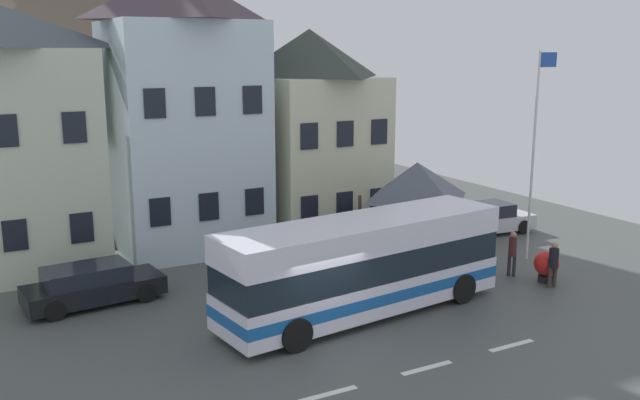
# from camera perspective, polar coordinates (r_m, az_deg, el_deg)

# --- Properties ---
(ground_plane) EXTENTS (40.00, 60.00, 0.07)m
(ground_plane) POSITION_cam_1_polar(r_m,az_deg,el_deg) (20.52, 0.56, -11.60)
(ground_plane) COLOR #4B4F4D
(townhouse_00) EXTENTS (6.68, 5.51, 9.99)m
(townhouse_00) POSITION_cam_1_polar(r_m,az_deg,el_deg) (28.37, -24.80, 4.49)
(townhouse_00) COLOR beige
(townhouse_00) RESTS_ON ground_plane
(townhouse_01) EXTENTS (5.82, 5.74, 11.50)m
(townhouse_01) POSITION_cam_1_polar(r_m,az_deg,el_deg) (29.69, -11.21, 7.15)
(townhouse_01) COLOR silver
(townhouse_01) RESTS_ON ground_plane
(townhouse_02) EXTENTS (5.19, 6.55, 9.20)m
(townhouse_02) POSITION_cam_1_polar(r_m,az_deg,el_deg) (32.53, -0.85, 5.77)
(townhouse_02) COLOR beige
(townhouse_02) RESTS_ON ground_plane
(hilltop_castle) EXTENTS (43.70, 43.70, 24.03)m
(hilltop_castle) POSITION_cam_1_polar(r_m,az_deg,el_deg) (52.44, -19.03, 12.48)
(hilltop_castle) COLOR brown
(hilltop_castle) RESTS_ON ground_plane
(transit_bus) EXTENTS (10.02, 3.57, 3.10)m
(transit_bus) POSITION_cam_1_polar(r_m,az_deg,el_deg) (22.02, 3.60, -5.50)
(transit_bus) COLOR white
(transit_bus) RESTS_ON ground_plane
(bus_shelter) EXTENTS (3.60, 3.60, 3.89)m
(bus_shelter) POSITION_cam_1_polar(r_m,az_deg,el_deg) (28.01, 7.97, 1.55)
(bus_shelter) COLOR #473D33
(bus_shelter) RESTS_ON ground_plane
(parked_car_00) EXTENTS (4.59, 2.21, 1.34)m
(parked_car_00) POSITION_cam_1_polar(r_m,az_deg,el_deg) (24.29, -18.24, -6.66)
(parked_car_00) COLOR black
(parked_car_00) RESTS_ON ground_plane
(parked_car_01) EXTENTS (3.92, 1.99, 1.43)m
(parked_car_01) POSITION_cam_1_polar(r_m,az_deg,el_deg) (29.05, 6.44, -2.95)
(parked_car_01) COLOR navy
(parked_car_01) RESTS_ON ground_plane
(parked_car_02) EXTENTS (4.55, 2.14, 1.39)m
(parked_car_02) POSITION_cam_1_polar(r_m,az_deg,el_deg) (32.74, 13.39, -1.51)
(parked_car_02) COLOR silver
(parked_car_02) RESTS_ON ground_plane
(pedestrian_00) EXTENTS (0.34, 0.34, 1.67)m
(pedestrian_00) POSITION_cam_1_polar(r_m,az_deg,el_deg) (25.87, 18.64, -4.77)
(pedestrian_00) COLOR #38332D
(pedestrian_00) RESTS_ON ground_plane
(pedestrian_01) EXTENTS (0.29, 0.29, 1.71)m
(pedestrian_01) POSITION_cam_1_polar(r_m,az_deg,el_deg) (26.72, 15.54, -4.03)
(pedestrian_01) COLOR #2D2D38
(pedestrian_01) RESTS_ON ground_plane
(public_bench) EXTENTS (1.80, 0.48, 0.87)m
(public_bench) POSITION_cam_1_polar(r_m,az_deg,el_deg) (31.06, 8.15, -2.41)
(public_bench) COLOR brown
(public_bench) RESTS_ON ground_plane
(flagpole) EXTENTS (0.95, 0.10, 8.25)m
(flagpole) POSITION_cam_1_polar(r_m,az_deg,el_deg) (28.41, 17.28, 4.49)
(flagpole) COLOR silver
(flagpole) RESTS_ON ground_plane
(harbour_buoy) EXTENTS (0.90, 0.90, 1.15)m
(harbour_buoy) POSITION_cam_1_polar(r_m,az_deg,el_deg) (26.50, 18.11, -5.09)
(harbour_buoy) COLOR black
(harbour_buoy) RESTS_ON ground_plane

